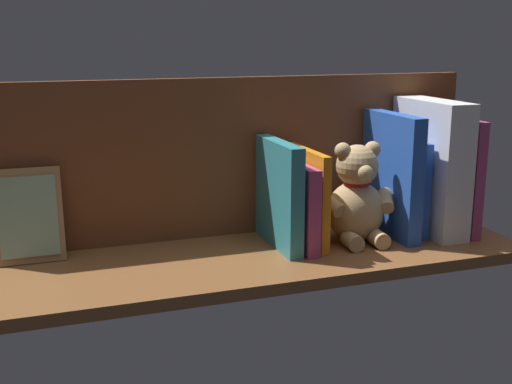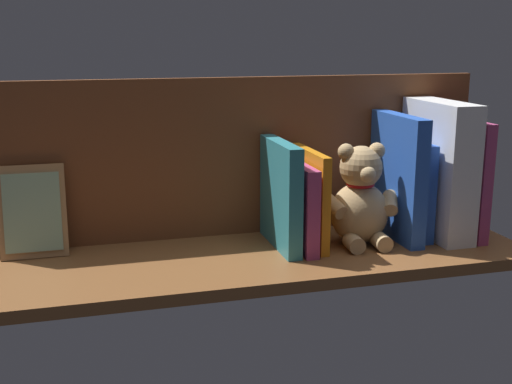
{
  "view_description": "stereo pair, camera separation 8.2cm",
  "coord_description": "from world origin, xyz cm",
  "px_view_note": "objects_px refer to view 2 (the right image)",
  "views": [
    {
      "loc": [
        39.16,
        110.81,
        40.22
      ],
      "look_at": [
        0.0,
        0.0,
        11.85
      ],
      "focal_mm": 46.17,
      "sensor_mm": 36.0,
      "label": 1
    },
    {
      "loc": [
        31.34,
        113.27,
        40.22
      ],
      "look_at": [
        0.0,
        0.0,
        11.85
      ],
      "focal_mm": 46.17,
      "sensor_mm": 36.0,
      "label": 2
    }
  ],
  "objects_px": {
    "book_0": "(459,176)",
    "dictionary_thick_white": "(438,169)",
    "teddy_bear": "(360,200)",
    "picture_frame_leaning": "(33,212)"
  },
  "relations": [
    {
      "from": "book_0",
      "to": "dictionary_thick_white",
      "type": "xyz_separation_m",
      "value": [
        0.05,
        0.0,
        0.02
      ]
    },
    {
      "from": "book_0",
      "to": "teddy_bear",
      "type": "height_order",
      "value": "book_0"
    },
    {
      "from": "teddy_bear",
      "to": "picture_frame_leaning",
      "type": "distance_m",
      "value": 0.62
    },
    {
      "from": "dictionary_thick_white",
      "to": "teddy_bear",
      "type": "relative_size",
      "value": 1.37
    },
    {
      "from": "dictionary_thick_white",
      "to": "teddy_bear",
      "type": "xyz_separation_m",
      "value": [
        0.18,
        0.01,
        -0.05
      ]
    },
    {
      "from": "book_0",
      "to": "dictionary_thick_white",
      "type": "relative_size",
      "value": 0.87
    },
    {
      "from": "book_0",
      "to": "teddy_bear",
      "type": "bearing_deg",
      "value": 4.27
    },
    {
      "from": "picture_frame_leaning",
      "to": "book_0",
      "type": "bearing_deg",
      "value": 174.93
    },
    {
      "from": "teddy_bear",
      "to": "picture_frame_leaning",
      "type": "xyz_separation_m",
      "value": [
        0.61,
        -0.09,
        -0.0
      ]
    },
    {
      "from": "picture_frame_leaning",
      "to": "dictionary_thick_white",
      "type": "bearing_deg",
      "value": 174.41
    }
  ]
}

